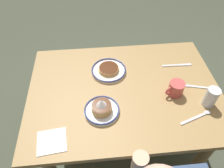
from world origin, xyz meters
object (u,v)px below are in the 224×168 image
Objects in this scene: plate_center_pancakes at (102,109)px; tea_spoon at (200,116)px; fork_near at (199,87)px; paper_napkin at (52,141)px; coffee_mug at (176,88)px; drinking_glass at (211,98)px; butter_knife at (177,65)px; plate_near_main at (109,70)px.

plate_center_pancakes reaches higher than tea_spoon.
tea_spoon reaches higher than fork_near.
plate_center_pancakes is 1.38× the size of paper_napkin.
coffee_mug is at bearing -168.36° from plate_center_pancakes.
drinking_glass reaches higher than tea_spoon.
coffee_mug is 0.78m from paper_napkin.
coffee_mug is 0.95× the size of drinking_glass.
tea_spoon reaches higher than butter_knife.
butter_knife is (0.08, -0.22, -0.00)m from fork_near.
coffee_mug is 0.21m from tea_spoon.
butter_knife reaches higher than paper_napkin.
paper_napkin is (0.34, 0.49, -0.01)m from plate_near_main.
plate_center_pancakes is 0.56m from tea_spoon.
plate_near_main is at bearing -101.80° from plate_center_pancakes.
fork_near is at bearing 160.51° from plate_near_main.
plate_near_main is 1.59× the size of paper_napkin.
tea_spoon is (-0.09, 0.18, -0.04)m from coffee_mug.
fork_near and butter_knife have the same top height.
coffee_mug is 0.81× the size of paper_napkin.
plate_center_pancakes is 1.62× the size of drinking_glass.
drinking_glass reaches higher than coffee_mug.
coffee_mug reaches higher than butter_knife.
plate_near_main is 1.13× the size of butter_knife.
plate_center_pancakes reaches higher than coffee_mug.
paper_napkin is at bearing 9.89° from drinking_glass.
plate_center_pancakes is 1.04× the size of tea_spoon.
drinking_glass is (-0.63, 0.01, 0.03)m from plate_center_pancakes.
tea_spoon is (-0.00, 0.43, 0.00)m from butter_knife.
paper_napkin is at bearing 30.93° from plate_center_pancakes.
paper_napkin is 0.71× the size of butter_knife.
paper_napkin is 0.95m from fork_near.
butter_knife is at bearing -89.62° from tea_spoon.
plate_center_pancakes is 0.65m from fork_near.
fork_near is (-0.57, 0.20, -0.01)m from plate_near_main.
plate_near_main reaches higher than fork_near.
fork_near is (-0.63, -0.13, -0.02)m from plate_center_pancakes.
paper_napkin is at bearing 19.41° from coffee_mug.
plate_center_pancakes is 1.07× the size of fork_near.
butter_knife is 0.43m from tea_spoon.
coffee_mug is at bearing -62.37° from tea_spoon.
fork_near is at bearing -168.74° from plate_center_pancakes.
plate_near_main is 1.87× the size of drinking_glass.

